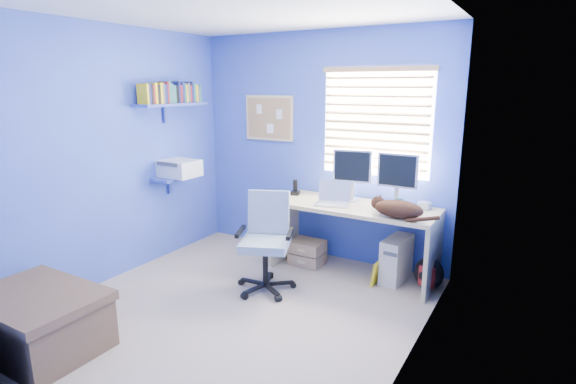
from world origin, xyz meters
The scene contains 23 objects.
floor centered at (0.00, 0.00, 0.00)m, with size 3.00×3.20×0.00m, color tan.
ceiling centered at (0.00, 0.00, 2.50)m, with size 3.00×3.20×0.00m, color white.
wall_back centered at (0.00, 1.60, 1.25)m, with size 3.00×0.01×2.50m, color #3B51B6.
wall_front centered at (0.00, -1.60, 1.25)m, with size 3.00×0.01×2.50m, color #3B51B6.
wall_left centered at (-1.50, 0.00, 1.25)m, with size 0.01×3.20×2.50m, color #3B51B6.
wall_right centered at (1.50, 0.00, 1.25)m, with size 0.01×3.20×2.50m, color #3B51B6.
desk centered at (0.57, 1.26, 0.37)m, with size 1.68×0.65×0.74m, color #D5BD78.
laptop centered at (0.38, 1.16, 0.85)m, with size 0.33×0.26×0.22m, color silver.
monitor_left centered at (0.48, 1.42, 1.01)m, with size 0.40×0.12×0.54m, color silver.
monitor_right centered at (0.96, 1.42, 1.01)m, with size 0.40×0.12×0.54m, color silver.
phone centered at (-0.16, 1.34, 0.82)m, with size 0.09×0.11×0.17m, color black.
mug centered at (1.01, 1.33, 0.79)m, with size 0.10×0.09×0.10m, color #25685E.
cd_spindle centered at (1.23, 1.46, 0.78)m, with size 0.13×0.13×0.07m, color silver.
cat centered at (1.09, 1.05, 0.82)m, with size 0.45×0.24×0.16m, color black.
tower_pc centered at (1.02, 1.31, 0.23)m, with size 0.19×0.44×0.45m, color beige.
drawer_boxes centered at (0.05, 1.24, 0.14)m, with size 0.35×0.28×0.27m, color tan.
yellow_book centered at (0.88, 1.11, 0.12)m, with size 0.03×0.17×0.24m, color yellow.
backpack centered at (1.36, 1.27, 0.16)m, with size 0.28×0.21×0.33m, color black.
bed_corner centered at (-0.91, -1.21, 0.22)m, with size 0.92×0.66×0.44m, color brown.
office_chair centered at (-0.01, 0.51, 0.35)m, with size 0.71×0.71×0.93m.
window_blinds centered at (0.65, 1.57, 1.55)m, with size 1.15×0.05×1.10m.
corkboard centered at (-0.65, 1.58, 1.55)m, with size 0.64×0.02×0.52m.
wall_shelves centered at (-1.35, 0.75, 1.43)m, with size 0.42×0.90×1.05m.
Camera 1 is at (2.21, -2.88, 1.93)m, focal length 28.00 mm.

